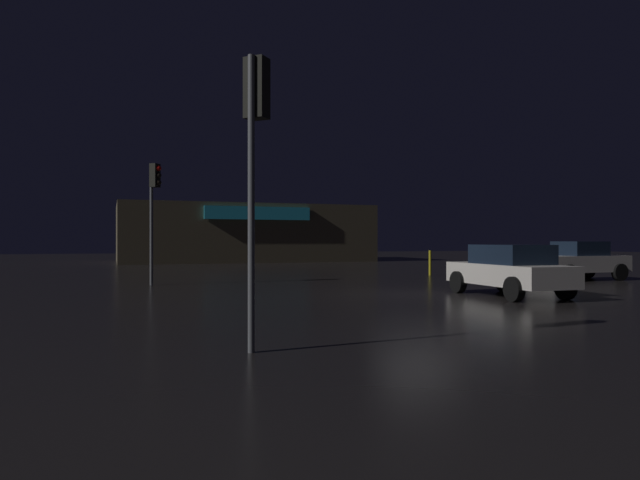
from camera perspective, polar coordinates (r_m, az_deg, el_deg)
The scene contains 7 objects.
ground_plane at distance 17.54m, azimuth 9.69°, elevation -5.37°, with size 120.00×120.00×0.00m, color black.
store_building at distance 45.63m, azimuth -7.65°, elevation 0.64°, with size 18.87×9.83×4.33m.
traffic_signal_main at distance 8.66m, azimuth -6.38°, elevation 11.43°, with size 0.42×0.42×4.33m.
traffic_signal_opposite at distance 21.72m, azimuth -16.18°, elevation 4.30°, with size 0.43×0.42×4.42m.
car_far at distance 17.60m, azimuth 18.31°, elevation -2.78°, with size 2.01×4.22×1.51m.
car_crossing at distance 25.86m, azimuth 24.37°, elevation -1.87°, with size 3.91×1.99×1.59m.
bollard_kerb_a at distance 27.14m, azimuth 10.89°, elevation -2.25°, with size 0.12×0.12×1.16m, color gold.
Camera 1 is at (-8.69, -15.15, 1.63)m, focal length 32.16 mm.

